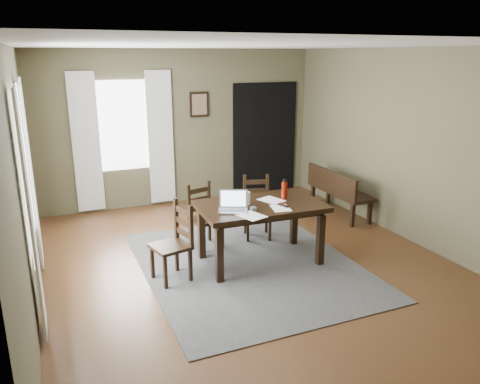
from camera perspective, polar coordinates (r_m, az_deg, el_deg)
name	(u,v)px	position (r m, az deg, el deg)	size (l,w,h in m)	color
ground	(249,265)	(6.09, 1.12, -8.94)	(5.00, 6.00, 0.01)	#492C16
room_shell	(250,125)	(5.56, 1.22, 8.15)	(5.02, 6.02, 2.71)	brown
rug	(249,265)	(6.08, 1.12, -8.85)	(2.60, 3.20, 0.01)	#3E3E3E
dining_table	(260,211)	(5.94, 2.51, -2.33)	(1.59, 0.99, 0.78)	black
chair_end	(174,243)	(5.61, -8.02, -6.19)	(0.49, 0.49, 0.94)	black
chair_back_left	(204,217)	(6.52, -4.38, -3.02)	(0.48, 0.48, 0.89)	black
chair_back_right	(257,208)	(6.85, 2.09, -1.93)	(0.49, 0.49, 0.90)	black
bench	(337,188)	(7.94, 11.75, 0.43)	(0.44, 1.36, 0.77)	black
laptop	(233,205)	(5.65, -0.84, -1.61)	(0.43, 0.39, 0.24)	#B7B7BC
computer_mouse	(253,208)	(5.68, 1.65, -2.01)	(0.06, 0.10, 0.03)	#3F3F42
tv_remote	(284,206)	(5.83, 5.33, -1.67)	(0.04, 0.16, 0.02)	black
drinking_glass	(247,198)	(5.85, 0.90, -0.76)	(0.07, 0.07, 0.16)	silver
water_bottle	(284,190)	(6.11, 5.42, 0.27)	(0.09, 0.09, 0.26)	#B01F0D
paper_b	(281,208)	(5.75, 4.99, -1.97)	(0.21, 0.28, 0.00)	white
paper_d	(271,200)	(6.05, 3.85, -0.99)	(0.24, 0.31, 0.00)	white
paper_e	(251,216)	(5.47, 1.40, -2.91)	(0.24, 0.32, 0.00)	white
window_left	(25,170)	(5.34, -24.74, 2.43)	(0.01, 1.30, 1.70)	white
window_back	(123,126)	(8.16, -14.06, 7.84)	(1.00, 0.01, 1.50)	white
curtain_left_near	(31,217)	(4.62, -24.14, -2.78)	(0.03, 0.48, 2.30)	silver
curtain_left_far	(31,175)	(6.20, -24.08, 1.89)	(0.03, 0.48, 2.30)	silver
curtain_back_left	(86,143)	(8.10, -18.24, 5.65)	(0.44, 0.03, 2.30)	silver
curtain_back_right	(161,138)	(8.29, -9.66, 6.48)	(0.44, 0.03, 2.30)	silver
framed_picture	(199,104)	(8.44, -4.99, 10.59)	(0.34, 0.03, 0.44)	black
doorway_back	(265,139)	(9.02, 3.03, 6.52)	(1.30, 0.03, 2.10)	black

